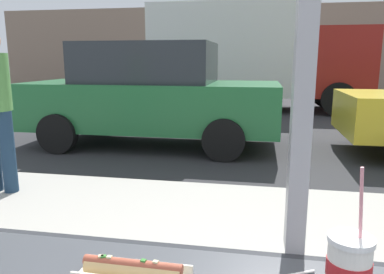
# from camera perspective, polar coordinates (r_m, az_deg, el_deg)

# --- Properties ---
(ground_plane) EXTENTS (60.00, 60.00, 0.00)m
(ground_plane) POSITION_cam_1_polar(r_m,az_deg,el_deg) (9.03, 10.92, 2.04)
(ground_plane) COLOR #2D2D30
(sidewalk_strip) EXTENTS (16.00, 2.80, 0.15)m
(sidewalk_strip) POSITION_cam_1_polar(r_m,az_deg,el_deg) (2.88, 11.69, -17.92)
(sidewalk_strip) COLOR #B2ADA3
(sidewalk_strip) RESTS_ON ground
(building_facade_far) EXTENTS (28.00, 1.20, 4.07)m
(building_facade_far) POSITION_cam_1_polar(r_m,az_deg,el_deg) (19.70, 10.98, 13.10)
(building_facade_far) COLOR gray
(building_facade_far) RESTS_ON ground
(soda_cup_right) EXTENTS (0.10, 0.10, 0.30)m
(soda_cup_right) POSITION_cam_1_polar(r_m,az_deg,el_deg) (0.91, 22.76, -17.72)
(soda_cup_right) COLOR white
(soda_cup_right) RESTS_ON window_counter
(hotdog_tray_far) EXTENTS (0.27, 0.09, 0.05)m
(hotdog_tray_far) POSITION_cam_1_polar(r_m,az_deg,el_deg) (0.94, -9.03, -19.42)
(hotdog_tray_far) COLOR silver
(hotdog_tray_far) RESTS_ON window_counter
(parked_car_green) EXTENTS (4.31, 1.90, 1.77)m
(parked_car_green) POSITION_cam_1_polar(r_m,az_deg,el_deg) (6.55, -6.27, 6.45)
(parked_car_green) COLOR #236B38
(parked_car_green) RESTS_ON ground
(box_truck) EXTENTS (6.20, 2.44, 3.03)m
(box_truck) POSITION_cam_1_polar(r_m,az_deg,el_deg) (11.47, 9.15, 12.31)
(box_truck) COLOR silver
(box_truck) RESTS_ON ground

